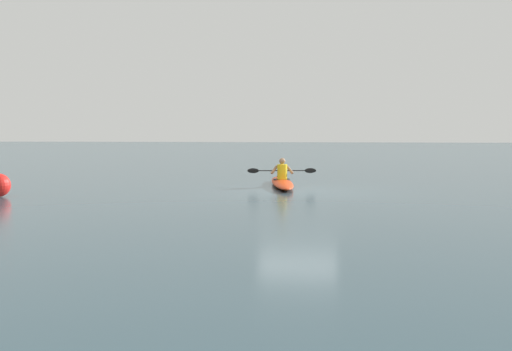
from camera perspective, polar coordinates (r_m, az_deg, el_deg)
The scene contains 3 objects.
ground_plane at distance 19.51m, azimuth 3.94°, elevation -1.47°, with size 160.00×160.00×0.00m, color #334C56.
kayak at distance 21.12m, azimuth 2.44°, elevation -0.68°, with size 1.35×4.80×0.25m.
kayaker at distance 21.05m, azimuth 2.45°, elevation 0.48°, with size 2.37×0.56×0.73m.
Camera 1 is at (-0.90, 19.40, 1.93)m, focal length 43.00 mm.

